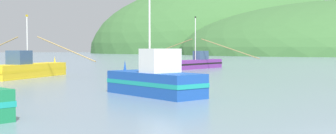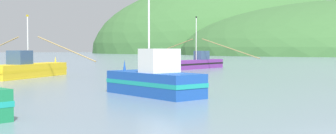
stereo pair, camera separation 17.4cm
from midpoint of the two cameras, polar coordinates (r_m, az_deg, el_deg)
hill_far_left at (r=292.56m, az=16.24°, el=1.85°), size 146.47×117.17×58.68m
hill_mid_right at (r=268.57m, az=8.54°, el=1.87°), size 171.43×137.14×84.72m
fishing_boat_yellow at (r=46.17m, az=-17.98°, el=-0.26°), size 12.74×10.17×6.40m
fishing_boat_purple at (r=62.67m, az=4.06°, el=0.54°), size 11.81×15.92×7.55m
fishing_boat_blue at (r=27.32m, az=-1.61°, el=-1.76°), size 5.20×7.71×8.12m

